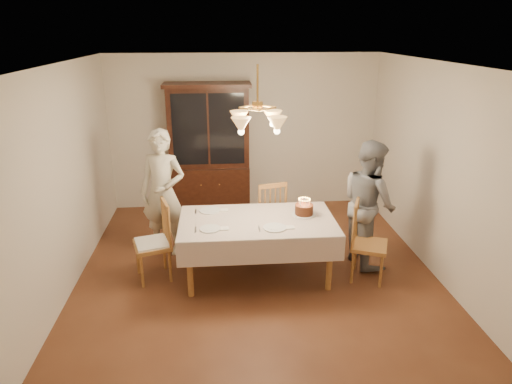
{
  "coord_description": "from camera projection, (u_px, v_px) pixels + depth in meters",
  "views": [
    {
      "loc": [
        -0.46,
        -5.11,
        2.97
      ],
      "look_at": [
        0.0,
        0.2,
        1.05
      ],
      "focal_mm": 32.0,
      "sensor_mm": 36.0,
      "label": 1
    }
  ],
  "objects": [
    {
      "name": "china_hutch",
      "position": [
        209.0,
        152.0,
        7.55
      ],
      "size": [
        1.38,
        0.54,
        2.16
      ],
      "color": "black",
      "rests_on": "ground"
    },
    {
      "name": "adult_in_grey",
      "position": [
        369.0,
        203.0,
        5.91
      ],
      "size": [
        0.79,
        0.93,
        1.66
      ],
      "primitive_type": "imported",
      "rotation": [
        0.0,
        0.0,
        1.8
      ],
      "color": "slate",
      "rests_on": "ground"
    },
    {
      "name": "chandelier",
      "position": [
        258.0,
        121.0,
        5.16
      ],
      "size": [
        0.62,
        0.62,
        0.73
      ],
      "color": "#BF8C3F",
      "rests_on": "ground"
    },
    {
      "name": "ground",
      "position": [
        257.0,
        274.0,
        5.83
      ],
      "size": [
        5.0,
        5.0,
        0.0
      ],
      "primitive_type": "plane",
      "color": "#522917",
      "rests_on": "ground"
    },
    {
      "name": "birthday_cake",
      "position": [
        304.0,
        210.0,
        5.7
      ],
      "size": [
        0.3,
        0.3,
        0.22
      ],
      "color": "white",
      "rests_on": "dining_table"
    },
    {
      "name": "chair_left_end",
      "position": [
        153.0,
        245.0,
        5.61
      ],
      "size": [
        0.53,
        0.54,
        1.0
      ],
      "color": "#945E2B",
      "rests_on": "ground"
    },
    {
      "name": "room_shell",
      "position": [
        257.0,
        155.0,
        5.3
      ],
      "size": [
        5.0,
        5.0,
        5.0
      ],
      "color": "white",
      "rests_on": "ground"
    },
    {
      "name": "place_setting_near_right",
      "position": [
        276.0,
        228.0,
        5.34
      ],
      "size": [
        0.42,
        0.27,
        0.02
      ],
      "color": "white",
      "rests_on": "dining_table"
    },
    {
      "name": "place_setting_far_left",
      "position": [
        211.0,
        210.0,
        5.85
      ],
      "size": [
        0.42,
        0.27,
        0.02
      ],
      "color": "white",
      "rests_on": "dining_table"
    },
    {
      "name": "chair_right_end",
      "position": [
        368.0,
        246.0,
        5.61
      ],
      "size": [
        0.55,
        0.57,
        1.0
      ],
      "color": "#945E2B",
      "rests_on": "ground"
    },
    {
      "name": "place_setting_near_left",
      "position": [
        211.0,
        229.0,
        5.31
      ],
      "size": [
        0.39,
        0.25,
        0.02
      ],
      "color": "white",
      "rests_on": "dining_table"
    },
    {
      "name": "chair_far_side",
      "position": [
        268.0,
        217.0,
        6.47
      ],
      "size": [
        0.53,
        0.51,
        1.0
      ],
      "color": "#945E2B",
      "rests_on": "ground"
    },
    {
      "name": "dining_table",
      "position": [
        257.0,
        226.0,
        5.6
      ],
      "size": [
        1.9,
        1.1,
        0.76
      ],
      "color": "#945E2B",
      "rests_on": "ground"
    },
    {
      "name": "elderly_woman",
      "position": [
        163.0,
        193.0,
        6.16
      ],
      "size": [
        0.73,
        0.58,
        1.74
      ],
      "primitive_type": "imported",
      "rotation": [
        0.0,
        0.0,
        -0.29
      ],
      "color": "beige",
      "rests_on": "ground"
    }
  ]
}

